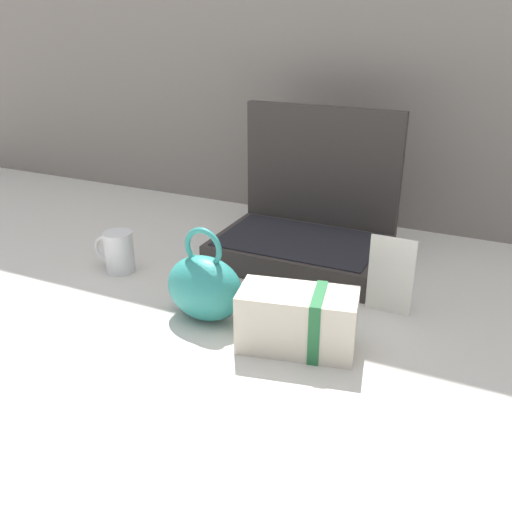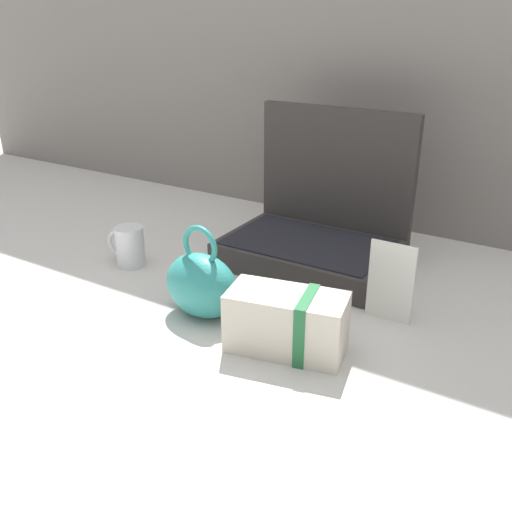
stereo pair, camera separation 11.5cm
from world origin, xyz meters
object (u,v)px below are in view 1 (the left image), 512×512
(coffee_mug, at_px, (118,252))
(info_card_left, at_px, (391,276))
(teal_pouch_handbag, at_px, (205,287))
(cream_toiletry_bag, at_px, (299,320))
(open_suitcase, at_px, (307,226))

(coffee_mug, distance_m, info_card_left, 0.62)
(teal_pouch_handbag, distance_m, info_card_left, 0.37)
(cream_toiletry_bag, xyz_separation_m, coffee_mug, (-0.50, 0.13, -0.01))
(open_suitcase, bearing_deg, cream_toiletry_bag, -71.33)
(teal_pouch_handbag, height_order, cream_toiletry_bag, teal_pouch_handbag)
(cream_toiletry_bag, bearing_deg, open_suitcase, 108.67)
(open_suitcase, relative_size, cream_toiletry_bag, 1.76)
(cream_toiletry_bag, height_order, info_card_left, info_card_left)
(open_suitcase, relative_size, coffee_mug, 3.75)
(cream_toiletry_bag, xyz_separation_m, info_card_left, (0.12, 0.20, 0.02))
(cream_toiletry_bag, height_order, coffee_mug, cream_toiletry_bag)
(open_suitcase, height_order, coffee_mug, open_suitcase)
(open_suitcase, xyz_separation_m, cream_toiletry_bag, (0.13, -0.39, -0.03))
(teal_pouch_handbag, bearing_deg, coffee_mug, 159.89)
(cream_toiletry_bag, relative_size, coffee_mug, 2.13)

